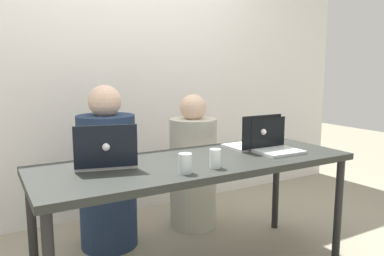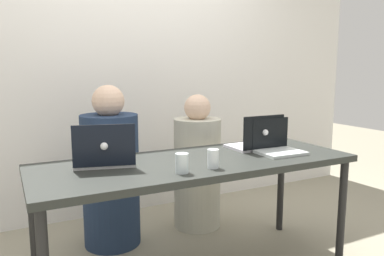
{
  "view_description": "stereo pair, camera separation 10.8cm",
  "coord_description": "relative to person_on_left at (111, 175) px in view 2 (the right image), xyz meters",
  "views": [
    {
      "loc": [
        -1.1,
        -1.86,
        1.26
      ],
      "look_at": [
        0.0,
        0.07,
        0.91
      ],
      "focal_mm": 35.0,
      "sensor_mm": 36.0,
      "label": 1
    },
    {
      "loc": [
        -1.0,
        -1.91,
        1.26
      ],
      "look_at": [
        0.0,
        0.07,
        0.91
      ],
      "focal_mm": 35.0,
      "sensor_mm": 36.0,
      "label": 2
    }
  ],
  "objects": [
    {
      "name": "person_on_right",
      "position": [
        0.7,
        0.0,
        -0.04
      ],
      "size": [
        0.4,
        0.4,
        1.07
      ],
      "rotation": [
        0.0,
        0.0,
        3.06
      ],
      "color": "#BAB7A4",
      "rests_on": "ground"
    },
    {
      "name": "water_glass_left",
      "position": [
        0.15,
        -0.88,
        0.26
      ],
      "size": [
        0.07,
        0.07,
        0.1
      ],
      "color": "silver",
      "rests_on": "desk"
    },
    {
      "name": "laptop_back_right",
      "position": [
        0.85,
        -0.57,
        0.27
      ],
      "size": [
        0.33,
        0.28,
        0.23
      ],
      "rotation": [
        0.0,
        0.0,
        3.16
      ],
      "color": "silver",
      "rests_on": "desk"
    },
    {
      "name": "person_on_left",
      "position": [
        0.0,
        0.0,
        0.0
      ],
      "size": [
        0.43,
        0.43,
        1.16
      ],
      "rotation": [
        0.0,
        0.0,
        3.21
      ],
      "color": "#20304C",
      "rests_on": "ground"
    },
    {
      "name": "desk",
      "position": [
        0.35,
        -0.67,
        0.16
      ],
      "size": [
        1.89,
        0.7,
        0.73
      ],
      "color": "#272A26",
      "rests_on": "ground"
    },
    {
      "name": "water_glass_center",
      "position": [
        0.34,
        -0.87,
        0.26
      ],
      "size": [
        0.06,
        0.06,
        0.1
      ],
      "color": "white",
      "rests_on": "desk"
    },
    {
      "name": "laptop_back_left",
      "position": [
        -0.17,
        -0.56,
        0.27
      ],
      "size": [
        0.38,
        0.33,
        0.24
      ],
      "rotation": [
        0.0,
        0.0,
        2.9
      ],
      "color": "silver",
      "rests_on": "desk"
    },
    {
      "name": "laptop_front_right",
      "position": [
        0.89,
        -0.73,
        0.27
      ],
      "size": [
        0.28,
        0.25,
        0.22
      ],
      "rotation": [
        0.0,
        0.0,
        -0.01
      ],
      "color": "silver",
      "rests_on": "desk"
    },
    {
      "name": "back_wall",
      "position": [
        0.35,
        0.62,
        0.67
      ],
      "size": [
        4.93,
        0.1,
        2.36
      ],
      "primitive_type": "cube",
      "color": "silver",
      "rests_on": "ground"
    }
  ]
}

